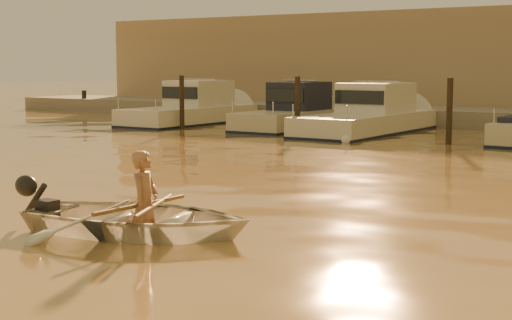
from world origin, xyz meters
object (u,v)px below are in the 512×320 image
Objects in this scene: person at (145,203)px; moored_boat_1 at (292,112)px; dinghy at (139,218)px; moored_boat_0 at (189,108)px; moored_boat_2 at (367,115)px.

moored_boat_1 is (-7.70, 16.88, 0.18)m from person.
dinghy is 0.24m from person.
moored_boat_0 reaches higher than person.
person is at bearing -90.00° from dinghy.
person is 0.24× the size of moored_boat_1.
dinghy is 0.45× the size of moored_boat_0.
moored_boat_0 is at bearing 180.00° from moored_boat_1.
moored_boat_1 is at bearing 8.74° from dinghy.
moored_boat_1 is (4.85, 0.00, 0.00)m from moored_boat_0.
moored_boat_2 is (3.08, 0.00, 0.00)m from moored_boat_1.
dinghy is 2.22× the size of person.
dinghy is at bearing -53.61° from moored_boat_0.
moored_boat_0 is at bearing 180.00° from moored_boat_2.
moored_boat_0 is (-12.56, 16.88, 0.18)m from person.
moored_boat_0 reaches higher than dinghy.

